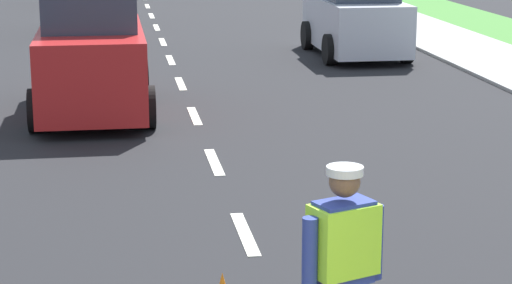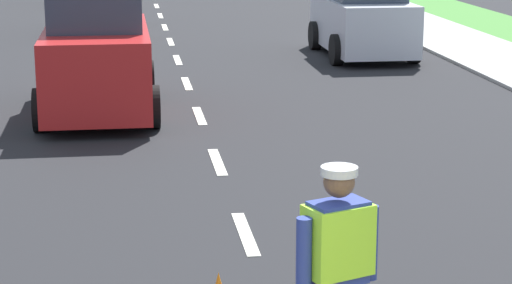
# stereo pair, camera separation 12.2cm
# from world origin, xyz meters

# --- Properties ---
(ground_plane) EXTENTS (96.00, 96.00, 0.00)m
(ground_plane) POSITION_xyz_m (0.00, 21.00, 0.00)
(ground_plane) COLOR black
(lane_center_line) EXTENTS (0.14, 46.40, 0.01)m
(lane_center_line) POSITION_xyz_m (0.00, 25.20, 0.00)
(lane_center_line) COLOR silver
(lane_center_line) RESTS_ON ground
(road_worker) EXTENTS (0.69, 0.55, 1.67)m
(road_worker) POSITION_xyz_m (0.23, 2.26, 0.93)
(road_worker) COLOR #383D4C
(road_worker) RESTS_ON ground
(car_parked_far) EXTENTS (1.95, 3.86, 2.01)m
(car_parked_far) POSITION_xyz_m (4.26, 17.72, 0.93)
(car_parked_far) COLOR silver
(car_parked_far) RESTS_ON ground
(car_oncoming_lead) EXTENTS (1.94, 4.04, 2.14)m
(car_oncoming_lead) POSITION_xyz_m (-1.65, 12.20, 0.99)
(car_oncoming_lead) COLOR red
(car_oncoming_lead) RESTS_ON ground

